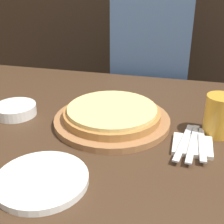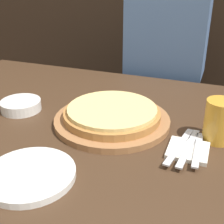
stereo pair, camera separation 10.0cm
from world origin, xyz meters
TOP-DOWN VIEW (x-y plane):
  - dining_table at (0.00, 0.00)m, footprint 1.46×0.98m
  - pizza_on_board at (0.07, 0.01)m, footprint 0.37×0.37m
  - beer_glass at (0.40, 0.02)m, footprint 0.09×0.09m
  - dinner_plate at (-0.01, -0.32)m, footprint 0.22×0.22m
  - side_bowl at (-0.26, -0.01)m, footprint 0.14×0.14m
  - napkin_stack at (0.33, -0.08)m, footprint 0.11×0.11m
  - fork at (0.31, -0.08)m, footprint 0.05×0.21m
  - dinner_knife at (0.33, -0.08)m, footprint 0.04×0.21m
  - spoon at (0.36, -0.08)m, footprint 0.02×0.18m
  - diner_person at (0.12, 0.64)m, footprint 0.37×0.20m

SIDE VIEW (x-z plane):
  - dining_table at x=0.00m, z-range 0.00..0.76m
  - diner_person at x=0.12m, z-range -0.01..1.32m
  - napkin_stack at x=0.33m, z-range 0.76..0.77m
  - dinner_plate at x=-0.01m, z-range 0.76..0.78m
  - fork at x=0.31m, z-range 0.77..0.77m
  - dinner_knife at x=0.33m, z-range 0.77..0.77m
  - spoon at x=0.36m, z-range 0.77..0.77m
  - side_bowl at x=-0.26m, z-range 0.76..0.79m
  - pizza_on_board at x=0.07m, z-range 0.75..0.81m
  - beer_glass at x=0.40m, z-range 0.76..0.89m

